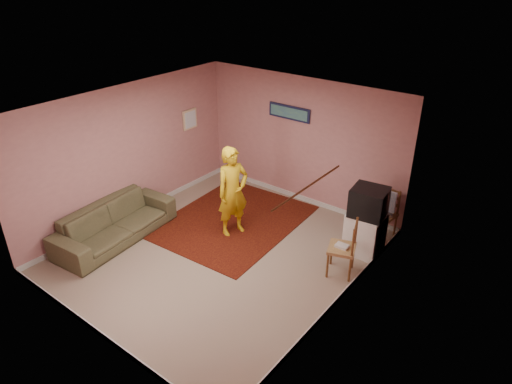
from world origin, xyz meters
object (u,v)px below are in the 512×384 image
Objects in this scene: tv_cabinet at (365,234)px; sofa at (115,223)px; person at (233,192)px; crt_tv at (369,202)px; chair_b at (342,242)px; chair_a at (384,209)px.

tv_cabinet is 0.32× the size of sofa.
sofa is 1.35× the size of person.
crt_tv reaches higher than sofa.
tv_cabinet is 0.81m from chair_b.
tv_cabinet is 1.48× the size of chair_a.
crt_tv is 0.87m from chair_b.
crt_tv is 0.79m from chair_a.
chair_a is 1.45m from chair_b.
person reaches higher than sofa.
chair_a is 0.91× the size of chair_b.
chair_b is at bearing -72.32° from sofa.
crt_tv is at bearing -172.82° from tv_cabinet.
chair_b is at bearing -85.69° from chair_a.
chair_a is at bearing 79.51° from crt_tv.
crt_tv is 0.37× the size of person.
crt_tv is 0.28× the size of sofa.
crt_tv is at bearing -63.19° from sofa.
chair_a reaches higher than sofa.
sofa is at bearing -154.96° from crt_tv.
person is at bearing -138.04° from chair_a.
person is (1.55, 1.47, 0.51)m from sofa.
chair_a is (0.03, 0.67, 0.19)m from tv_cabinet.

